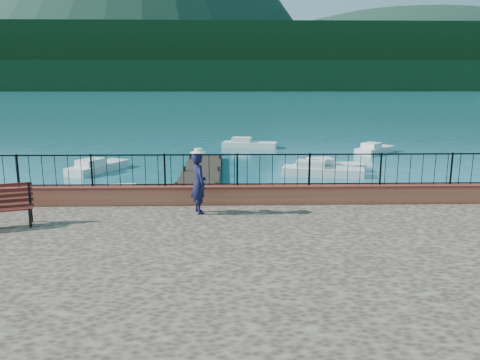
{
  "coord_description": "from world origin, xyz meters",
  "views": [
    {
      "loc": [
        -0.58,
        -10.27,
        4.85
      ],
      "look_at": [
        -0.26,
        2.0,
        2.3
      ],
      "focal_mm": 35.0,
      "sensor_mm": 36.0,
      "label": 1
    }
  ],
  "objects_px": {
    "boat_5": "(375,147)",
    "boat_4": "(250,142)",
    "boat_3": "(98,164)",
    "boat_0": "(133,195)",
    "person": "(199,183)",
    "boat_2": "(330,164)",
    "boat_1": "(323,168)"
  },
  "relations": [
    {
      "from": "boat_5",
      "to": "boat_4",
      "type": "bearing_deg",
      "value": 115.19
    },
    {
      "from": "boat_3",
      "to": "boat_4",
      "type": "distance_m",
      "value": 13.09
    },
    {
      "from": "boat_4",
      "to": "boat_2",
      "type": "bearing_deg",
      "value": -55.52
    },
    {
      "from": "boat_0",
      "to": "boat_3",
      "type": "height_order",
      "value": "same"
    },
    {
      "from": "boat_4",
      "to": "boat_5",
      "type": "distance_m",
      "value": 9.24
    },
    {
      "from": "boat_2",
      "to": "boat_5",
      "type": "distance_m",
      "value": 8.36
    },
    {
      "from": "person",
      "to": "boat_5",
      "type": "height_order",
      "value": "person"
    },
    {
      "from": "person",
      "to": "boat_2",
      "type": "height_order",
      "value": "person"
    },
    {
      "from": "person",
      "to": "boat_2",
      "type": "distance_m",
      "value": 14.24
    },
    {
      "from": "boat_3",
      "to": "boat_5",
      "type": "distance_m",
      "value": 18.79
    },
    {
      "from": "boat_0",
      "to": "boat_4",
      "type": "distance_m",
      "value": 17.82
    },
    {
      "from": "boat_1",
      "to": "boat_4",
      "type": "bearing_deg",
      "value": 120.8
    },
    {
      "from": "person",
      "to": "boat_3",
      "type": "distance_m",
      "value": 14.6
    },
    {
      "from": "boat_3",
      "to": "boat_4",
      "type": "height_order",
      "value": "same"
    },
    {
      "from": "person",
      "to": "boat_5",
      "type": "relative_size",
      "value": 0.5
    },
    {
      "from": "boat_0",
      "to": "boat_4",
      "type": "height_order",
      "value": "same"
    },
    {
      "from": "boat_0",
      "to": "boat_1",
      "type": "xyz_separation_m",
      "value": [
        8.94,
        5.86,
        0.0
      ]
    },
    {
      "from": "boat_5",
      "to": "boat_3",
      "type": "bearing_deg",
      "value": 154.9
    },
    {
      "from": "boat_0",
      "to": "boat_2",
      "type": "bearing_deg",
      "value": 27.49
    },
    {
      "from": "boat_3",
      "to": "boat_1",
      "type": "bearing_deg",
      "value": -71.91
    },
    {
      "from": "person",
      "to": "boat_3",
      "type": "relative_size",
      "value": 0.44
    },
    {
      "from": "boat_1",
      "to": "boat_2",
      "type": "height_order",
      "value": "same"
    },
    {
      "from": "boat_0",
      "to": "boat_3",
      "type": "bearing_deg",
      "value": 106.27
    },
    {
      "from": "boat_1",
      "to": "boat_4",
      "type": "xyz_separation_m",
      "value": [
        -3.41,
        11.09,
        0.0
      ]
    },
    {
      "from": "boat_0",
      "to": "boat_1",
      "type": "height_order",
      "value": "same"
    },
    {
      "from": "boat_2",
      "to": "boat_3",
      "type": "xyz_separation_m",
      "value": [
        -12.95,
        0.45,
        0.0
      ]
    },
    {
      "from": "person",
      "to": "boat_2",
      "type": "xyz_separation_m",
      "value": [
        6.52,
        12.55,
        -1.67
      ]
    },
    {
      "from": "person",
      "to": "boat_3",
      "type": "bearing_deg",
      "value": 5.06
    },
    {
      "from": "boat_1",
      "to": "person",
      "type": "bearing_deg",
      "value": -103.49
    },
    {
      "from": "boat_2",
      "to": "boat_5",
      "type": "relative_size",
      "value": 1.07
    },
    {
      "from": "boat_3",
      "to": "boat_4",
      "type": "bearing_deg",
      "value": -17.92
    },
    {
      "from": "boat_5",
      "to": "boat_1",
      "type": "bearing_deg",
      "value": -168.78
    }
  ]
}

